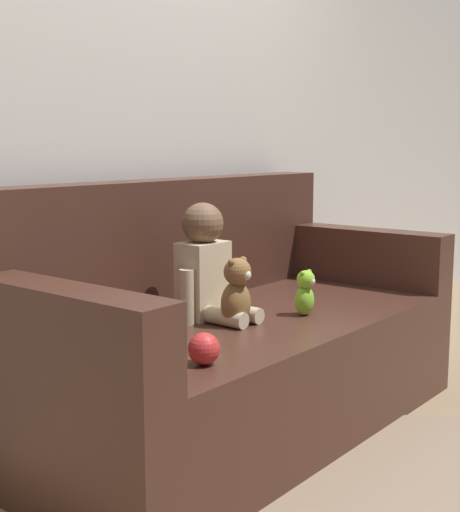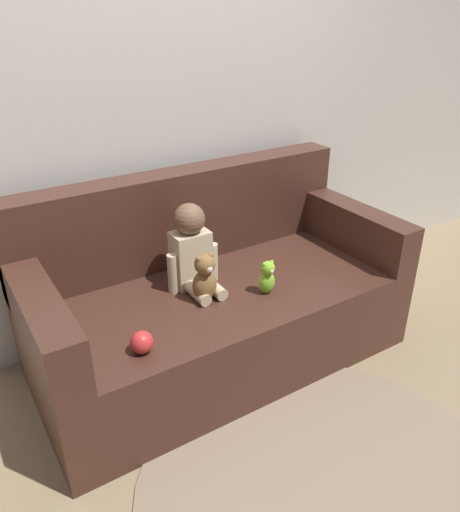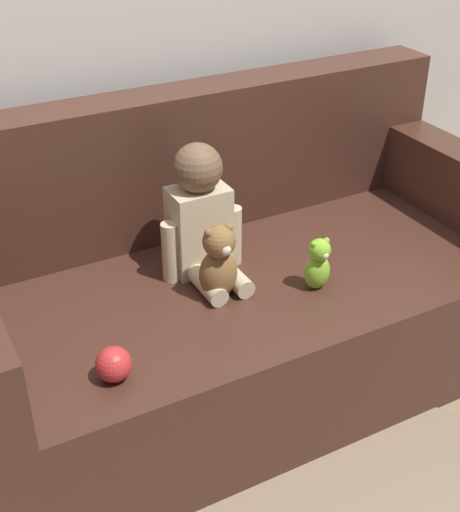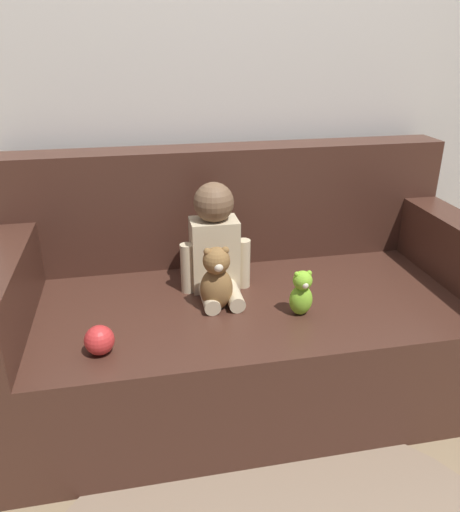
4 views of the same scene
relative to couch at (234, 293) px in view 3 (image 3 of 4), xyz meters
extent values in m
plane|color=#9E8460|center=(0.00, -0.06, -0.34)|extent=(12.00, 12.00, 0.00)
cube|color=#47281E|center=(0.00, -0.06, -0.11)|extent=(1.96, 0.94, 0.46)
cube|color=#47281E|center=(0.00, 0.32, 0.39)|extent=(1.96, 0.18, 0.52)
cube|color=#47281E|center=(0.90, -0.06, 0.26)|extent=(0.16, 0.94, 0.26)
cube|color=beige|center=(-0.12, 0.03, 0.27)|extent=(0.19, 0.13, 0.30)
sphere|color=brown|center=(-0.12, 0.03, 0.49)|extent=(0.16, 0.16, 0.16)
cylinder|color=beige|center=(-0.16, -0.12, 0.16)|extent=(0.06, 0.17, 0.06)
cylinder|color=beige|center=(-0.07, -0.12, 0.16)|extent=(0.06, 0.17, 0.06)
cylinder|color=beige|center=(-0.23, 0.01, 0.23)|extent=(0.06, 0.06, 0.21)
cylinder|color=beige|center=(0.00, 0.01, 0.23)|extent=(0.06, 0.06, 0.21)
ellipsoid|color=olive|center=(-0.14, -0.15, 0.21)|extent=(0.12, 0.10, 0.17)
sphere|color=olive|center=(-0.14, -0.16, 0.33)|extent=(0.10, 0.10, 0.10)
sphere|color=olive|center=(-0.17, -0.16, 0.37)|extent=(0.03, 0.03, 0.03)
sphere|color=olive|center=(-0.11, -0.16, 0.37)|extent=(0.03, 0.03, 0.03)
sphere|color=beige|center=(-0.14, -0.20, 0.32)|extent=(0.04, 0.04, 0.04)
ellipsoid|color=#8CD133|center=(0.16, -0.26, 0.18)|extent=(0.09, 0.07, 0.12)
sphere|color=#8CD133|center=(0.16, -0.26, 0.27)|extent=(0.07, 0.07, 0.07)
sphere|color=#8CD133|center=(0.14, -0.26, 0.30)|extent=(0.02, 0.02, 0.02)
sphere|color=#8CD133|center=(0.18, -0.26, 0.30)|extent=(0.02, 0.02, 0.02)
sphere|color=beige|center=(0.16, -0.29, 0.26)|extent=(0.03, 0.03, 0.03)
sphere|color=red|center=(-0.57, -0.37, 0.17)|extent=(0.10, 0.10, 0.10)
camera|label=1|loc=(-2.15, -1.75, 0.79)|focal=50.00mm
camera|label=2|loc=(-1.16, -2.00, 1.45)|focal=35.00mm
camera|label=3|loc=(-0.99, -1.82, 1.41)|focal=50.00mm
camera|label=4|loc=(-0.42, -1.81, 1.09)|focal=35.00mm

